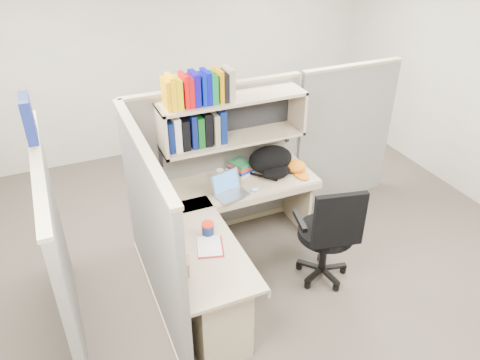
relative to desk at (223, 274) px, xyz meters
name	(u,v)px	position (x,y,z in m)	size (l,w,h in m)	color
ground	(252,277)	(0.41, 0.29, -0.44)	(6.00, 6.00, 0.00)	#39322C
room_shell	(255,122)	(0.41, 0.29, 1.18)	(6.00, 6.00, 6.00)	#A6A396
cubicle	(196,182)	(0.04, 0.74, 0.47)	(3.79, 1.84, 1.95)	#60605B
desk	(223,274)	(0.00, 0.00, 0.00)	(1.74, 1.75, 0.73)	tan
laptop	(232,186)	(0.35, 0.65, 0.40)	(0.30, 0.30, 0.22)	#A9A9AD
backpack	(273,162)	(0.89, 0.86, 0.43)	(0.46, 0.35, 0.27)	black
orange_cap	(296,166)	(1.12, 0.82, 0.35)	(0.21, 0.24, 0.11)	orange
snack_canister	(208,228)	(-0.05, 0.20, 0.35)	(0.11, 0.11, 0.10)	#0D1D50
tissue_box	(181,263)	(-0.39, -0.17, 0.39)	(0.12, 0.12, 0.19)	tan
mouse	(255,189)	(0.59, 0.64, 0.31)	(0.09, 0.06, 0.03)	#9CBCDE
paper_cup	(220,174)	(0.36, 0.98, 0.34)	(0.07, 0.07, 0.10)	silver
book_stack	(240,167)	(0.60, 1.03, 0.35)	(0.18, 0.24, 0.12)	gray
loose_paper	(209,246)	(-0.09, 0.04, 0.29)	(0.19, 0.25, 0.00)	white
task_chair	(326,248)	(1.01, 0.00, -0.06)	(0.61, 0.56, 1.08)	black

